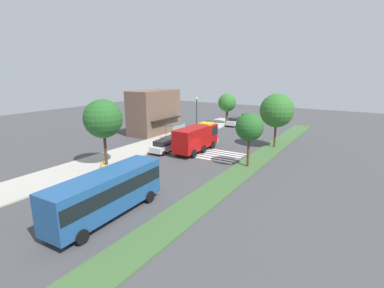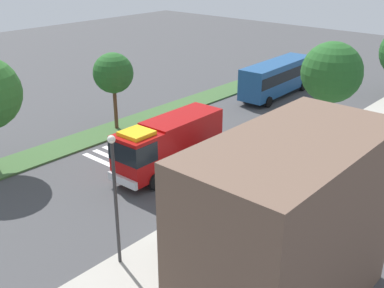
{
  "view_description": "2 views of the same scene",
  "coord_description": "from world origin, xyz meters",
  "px_view_note": "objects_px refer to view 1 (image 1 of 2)",
  "views": [
    {
      "loc": [
        -30.87,
        -18.84,
        10.85
      ],
      "look_at": [
        1.28,
        1.28,
        1.25
      ],
      "focal_mm": 26.99,
      "sensor_mm": 36.0,
      "label": 1
    },
    {
      "loc": [
        22.67,
        21.24,
        13.91
      ],
      "look_at": [
        0.07,
        1.3,
        1.25
      ],
      "focal_mm": 43.91,
      "sensor_mm": 36.0,
      "label": 2
    }
  ],
  "objects_px": {
    "parked_car_mid": "(235,121)",
    "sidewalk_tree_east": "(227,103)",
    "bus_stop_shelter": "(177,128)",
    "bench_near_shelter": "(162,141)",
    "sidewalk_tree_west": "(103,119)",
    "parked_car_west": "(164,146)",
    "transit_bus": "(107,191)",
    "median_tree_far_west": "(250,127)",
    "street_lamp": "(197,113)",
    "fire_truck": "(197,137)",
    "fire_hydrant": "(102,165)",
    "parked_car_east": "(247,117)",
    "median_tree_west": "(277,111)"
  },
  "relations": [
    {
      "from": "parked_car_mid",
      "to": "sidewalk_tree_east",
      "type": "distance_m",
      "value": 4.27
    },
    {
      "from": "bus_stop_shelter",
      "to": "bench_near_shelter",
      "type": "distance_m",
      "value": 4.2
    },
    {
      "from": "bench_near_shelter",
      "to": "sidewalk_tree_west",
      "type": "height_order",
      "value": "sidewalk_tree_west"
    },
    {
      "from": "parked_car_west",
      "to": "parked_car_mid",
      "type": "height_order",
      "value": "parked_car_west"
    },
    {
      "from": "sidewalk_tree_west",
      "to": "transit_bus",
      "type": "bearing_deg",
      "value": -131.31
    },
    {
      "from": "parked_car_west",
      "to": "bench_near_shelter",
      "type": "xyz_separation_m",
      "value": [
        3.29,
        2.8,
        -0.3
      ]
    },
    {
      "from": "median_tree_far_west",
      "to": "street_lamp",
      "type": "bearing_deg",
      "value": 50.33
    },
    {
      "from": "fire_truck",
      "to": "fire_hydrant",
      "type": "xyz_separation_m",
      "value": [
        -12.25,
        5.27,
        -1.53
      ]
    },
    {
      "from": "parked_car_mid",
      "to": "sidewalk_tree_west",
      "type": "relative_size",
      "value": 0.63
    },
    {
      "from": "transit_bus",
      "to": "fire_hydrant",
      "type": "height_order",
      "value": "transit_bus"
    },
    {
      "from": "parked_car_mid",
      "to": "sidewalk_tree_west",
      "type": "height_order",
      "value": "sidewalk_tree_west"
    },
    {
      "from": "parked_car_west",
      "to": "street_lamp",
      "type": "bearing_deg",
      "value": 6.49
    },
    {
      "from": "fire_truck",
      "to": "parked_car_west",
      "type": "bearing_deg",
      "value": 128.86
    },
    {
      "from": "parked_car_west",
      "to": "sidewalk_tree_east",
      "type": "relative_size",
      "value": 0.7
    },
    {
      "from": "parked_car_west",
      "to": "fire_hydrant",
      "type": "relative_size",
      "value": 6.18
    },
    {
      "from": "bench_near_shelter",
      "to": "parked_car_west",
      "type": "bearing_deg",
      "value": -139.57
    },
    {
      "from": "parked_car_mid",
      "to": "sidewalk_tree_west",
      "type": "bearing_deg",
      "value": 173.88
    },
    {
      "from": "street_lamp",
      "to": "median_tree_far_west",
      "type": "height_order",
      "value": "street_lamp"
    },
    {
      "from": "parked_car_east",
      "to": "sidewalk_tree_west",
      "type": "xyz_separation_m",
      "value": [
        -38.99,
        2.2,
        4.73
      ]
    },
    {
      "from": "fire_hydrant",
      "to": "parked_car_west",
      "type": "bearing_deg",
      "value": -10.41
    },
    {
      "from": "bus_stop_shelter",
      "to": "parked_car_east",
      "type": "bearing_deg",
      "value": -6.83
    },
    {
      "from": "bench_near_shelter",
      "to": "median_tree_west",
      "type": "xyz_separation_m",
      "value": [
        7.34,
        -14.93,
        4.84
      ]
    },
    {
      "from": "transit_bus",
      "to": "fire_truck",
      "type": "bearing_deg",
      "value": -171.28
    },
    {
      "from": "street_lamp",
      "to": "parked_car_mid",
      "type": "bearing_deg",
      "value": -8.52
    },
    {
      "from": "parked_car_east",
      "to": "bus_stop_shelter",
      "type": "bearing_deg",
      "value": 173.12
    },
    {
      "from": "parked_car_mid",
      "to": "sidewalk_tree_east",
      "type": "height_order",
      "value": "sidewalk_tree_east"
    },
    {
      "from": "parked_car_west",
      "to": "sidewalk_tree_east",
      "type": "distance_m",
      "value": 25.01
    },
    {
      "from": "parked_car_mid",
      "to": "parked_car_west",
      "type": "bearing_deg",
      "value": 177.82
    },
    {
      "from": "sidewalk_tree_east",
      "to": "fire_hydrant",
      "type": "xyz_separation_m",
      "value": [
        -33.92,
        -0.5,
        -3.96
      ]
    },
    {
      "from": "fire_truck",
      "to": "sidewalk_tree_west",
      "type": "distance_m",
      "value": 13.06
    },
    {
      "from": "transit_bus",
      "to": "street_lamp",
      "type": "height_order",
      "value": "street_lamp"
    },
    {
      "from": "street_lamp",
      "to": "sidewalk_tree_east",
      "type": "relative_size",
      "value": 1.04
    },
    {
      "from": "bench_near_shelter",
      "to": "median_tree_west",
      "type": "distance_m",
      "value": 17.32
    },
    {
      "from": "bench_near_shelter",
      "to": "street_lamp",
      "type": "xyz_separation_m",
      "value": [
        8.44,
        -1.0,
        3.33
      ]
    },
    {
      "from": "sidewalk_tree_east",
      "to": "fire_hydrant",
      "type": "bearing_deg",
      "value": -179.16
    },
    {
      "from": "street_lamp",
      "to": "fire_hydrant",
      "type": "xyz_separation_m",
      "value": [
        -20.99,
        -0.1,
        -3.43
      ]
    },
    {
      "from": "parked_car_mid",
      "to": "parked_car_east",
      "type": "xyz_separation_m",
      "value": [
        7.06,
        0.0,
        -0.03
      ]
    },
    {
      "from": "fire_truck",
      "to": "fire_hydrant",
      "type": "distance_m",
      "value": 13.43
    },
    {
      "from": "bench_near_shelter",
      "to": "fire_hydrant",
      "type": "xyz_separation_m",
      "value": [
        -12.55,
        -1.1,
        -0.1
      ]
    },
    {
      "from": "bench_near_shelter",
      "to": "sidewalk_tree_east",
      "type": "relative_size",
      "value": 0.26
    },
    {
      "from": "median_tree_far_west",
      "to": "fire_hydrant",
      "type": "bearing_deg",
      "value": 124.32
    },
    {
      "from": "bench_near_shelter",
      "to": "median_tree_far_west",
      "type": "height_order",
      "value": "median_tree_far_west"
    },
    {
      "from": "bus_stop_shelter",
      "to": "sidewalk_tree_east",
      "type": "relative_size",
      "value": 0.56
    },
    {
      "from": "median_tree_far_west",
      "to": "fire_hydrant",
      "type": "relative_size",
      "value": 8.9
    },
    {
      "from": "sidewalk_tree_west",
      "to": "median_tree_west",
      "type": "height_order",
      "value": "sidewalk_tree_west"
    },
    {
      "from": "fire_truck",
      "to": "median_tree_west",
      "type": "xyz_separation_m",
      "value": [
        7.64,
        -8.56,
        3.41
      ]
    },
    {
      "from": "median_tree_west",
      "to": "fire_hydrant",
      "type": "xyz_separation_m",
      "value": [
        -19.9,
        13.83,
        -4.94
      ]
    },
    {
      "from": "transit_bus",
      "to": "fire_hydrant",
      "type": "distance_m",
      "value": 11.77
    },
    {
      "from": "bus_stop_shelter",
      "to": "sidewalk_tree_east",
      "type": "xyz_separation_m",
      "value": [
        17.37,
        -0.62,
        2.56
      ]
    },
    {
      "from": "median_tree_far_west",
      "to": "median_tree_west",
      "type": "xyz_separation_m",
      "value": [
        10.46,
        -0.0,
        0.69
      ]
    }
  ]
}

